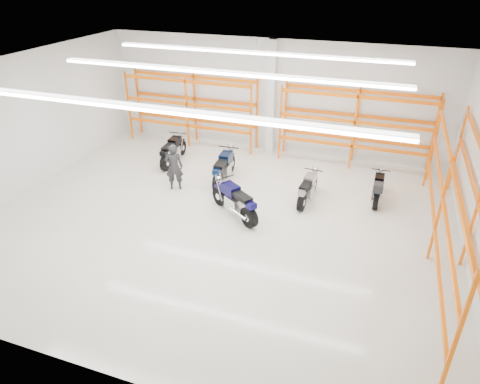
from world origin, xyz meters
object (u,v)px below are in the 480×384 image
(motorcycle_back_d, at_px, (378,189))
(standing_man, at_px, (174,167))
(motorcycle_back_b, at_px, (224,169))
(structural_column, at_px, (271,98))
(motorcycle_back_c, at_px, (307,190))
(motorcycle_back_a, at_px, (172,151))
(motorcycle_main, at_px, (236,202))

(motorcycle_back_d, bearing_deg, standing_man, -168.61)
(motorcycle_back_b, bearing_deg, standing_man, -143.51)
(structural_column, bearing_deg, motorcycle_back_b, -102.47)
(motorcycle_back_c, height_order, structural_column, structural_column)
(motorcycle_back_a, distance_m, motorcycle_back_d, 7.80)
(motorcycle_back_b, bearing_deg, motorcycle_back_d, 3.33)
(motorcycle_main, distance_m, motorcycle_back_b, 2.45)
(motorcycle_back_d, xyz_separation_m, structural_column, (-4.55, 3.09, 1.77))
(motorcycle_main, bearing_deg, motorcycle_back_c, 41.24)
(motorcycle_back_c, height_order, motorcycle_back_d, motorcycle_back_d)
(motorcycle_back_b, distance_m, motorcycle_back_d, 5.31)
(motorcycle_back_d, height_order, standing_man, standing_man)
(motorcycle_main, distance_m, motorcycle_back_a, 4.75)
(motorcycle_main, xyz_separation_m, motorcycle_back_b, (-1.22, 2.12, 0.00))
(motorcycle_main, height_order, motorcycle_back_c, motorcycle_main)
(motorcycle_main, height_order, standing_man, standing_man)
(standing_man, relative_size, structural_column, 0.37)
(motorcycle_back_c, xyz_separation_m, structural_column, (-2.37, 3.85, 1.80))
(motorcycle_main, distance_m, motorcycle_back_c, 2.53)
(motorcycle_back_c, distance_m, structural_column, 4.87)
(standing_man, bearing_deg, motorcycle_back_a, -82.84)
(motorcycle_main, bearing_deg, motorcycle_back_b, 119.96)
(motorcycle_main, bearing_deg, standing_man, 157.78)
(motorcycle_back_b, distance_m, structural_column, 3.89)
(motorcycle_back_a, bearing_deg, motorcycle_main, -38.76)
(motorcycle_back_a, distance_m, motorcycle_back_b, 2.62)
(motorcycle_back_a, distance_m, standing_man, 2.20)
(motorcycle_back_c, bearing_deg, motorcycle_main, -138.76)
(motorcycle_back_c, bearing_deg, motorcycle_back_d, 19.25)
(motorcycle_back_b, xyz_separation_m, standing_man, (-1.41, -1.04, 0.31))
(motorcycle_back_b, bearing_deg, motorcycle_main, -60.04)
(motorcycle_back_c, relative_size, structural_column, 0.44)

